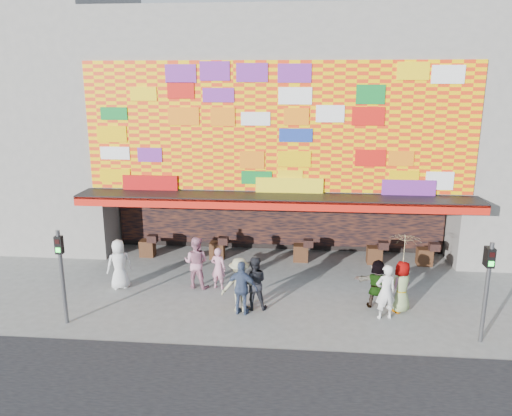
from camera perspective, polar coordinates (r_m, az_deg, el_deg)
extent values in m
plane|color=slate|center=(16.72, 1.53, -11.49)|extent=(90.00, 90.00, 0.00)
cube|color=gray|center=(23.02, 2.97, 12.47)|extent=(15.00, 8.00, 7.00)
cube|color=black|center=(24.71, 2.91, 0.89)|extent=(15.00, 6.00, 3.00)
cube|color=gray|center=(22.40, -16.55, -1.16)|extent=(0.40, 2.00, 3.00)
cube|color=gray|center=(21.78, 22.02, -2.08)|extent=(0.40, 2.00, 3.00)
cube|color=black|center=(18.92, 2.26, 1.29)|extent=(15.20, 1.60, 0.12)
cube|color=red|center=(18.20, 2.13, 0.27)|extent=(15.20, 0.04, 0.35)
cube|color=#FFBE00|center=(19.06, 2.43, 9.16)|extent=(14.80, 0.08, 4.90)
cube|color=black|center=(21.65, 2.57, -0.95)|extent=(14.00, 0.25, 2.50)
cube|color=gray|center=(26.91, -26.41, 10.24)|extent=(11.00, 8.00, 12.00)
cylinder|color=#59595B|center=(16.34, -21.24, -7.44)|extent=(0.12, 0.12, 3.00)
cube|color=black|center=(16.00, -21.59, -3.94)|extent=(0.22, 0.18, 0.55)
cube|color=black|center=(15.88, -21.78, -3.60)|extent=(0.14, 0.02, 0.14)
cube|color=#19E533|center=(15.96, -21.70, -4.49)|extent=(0.14, 0.02, 0.14)
cylinder|color=#59595B|center=(15.62, 24.80, -8.84)|extent=(0.12, 0.12, 3.00)
cube|color=black|center=(15.26, 25.22, -5.20)|extent=(0.22, 0.18, 0.55)
cube|color=black|center=(15.14, 25.40, -4.86)|extent=(0.14, 0.02, 0.14)
cube|color=#19E533|center=(15.22, 25.29, -5.78)|extent=(0.14, 0.02, 0.14)
imported|color=silver|center=(18.60, -15.35, -6.22)|extent=(1.06, 0.95, 1.82)
imported|color=#BC7A90|center=(18.02, -4.32, -6.88)|extent=(0.64, 0.51, 1.54)
imported|color=#222227|center=(16.41, -0.24, -8.57)|extent=(0.94, 0.76, 1.79)
imported|color=#99956F|center=(16.27, -1.92, -8.77)|extent=(1.31, 0.96, 1.81)
imported|color=#394665|center=(16.06, -1.61, -9.14)|extent=(1.11, 0.64, 1.78)
imported|color=gray|center=(17.02, 13.67, -8.42)|extent=(1.58, 0.74, 1.64)
imported|color=gray|center=(16.91, 16.29, -8.63)|extent=(0.98, 0.96, 1.71)
imported|color=silver|center=(16.30, 14.59, -9.25)|extent=(0.73, 0.57, 1.79)
imported|color=#B9778E|center=(18.14, -6.85, -6.19)|extent=(1.04, 0.88, 1.89)
imported|color=#D2C684|center=(16.46, 16.62, -4.45)|extent=(1.01, 1.03, 0.91)
cylinder|color=#4C3326|center=(16.76, 16.39, -7.38)|extent=(0.02, 0.02, 1.00)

